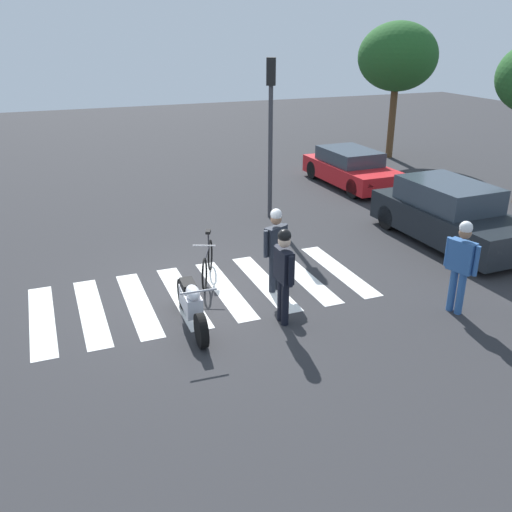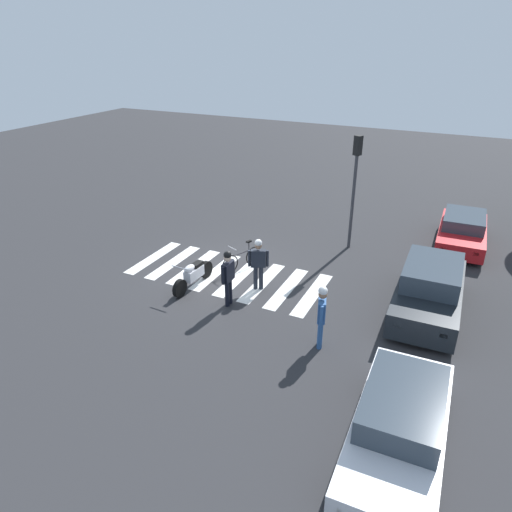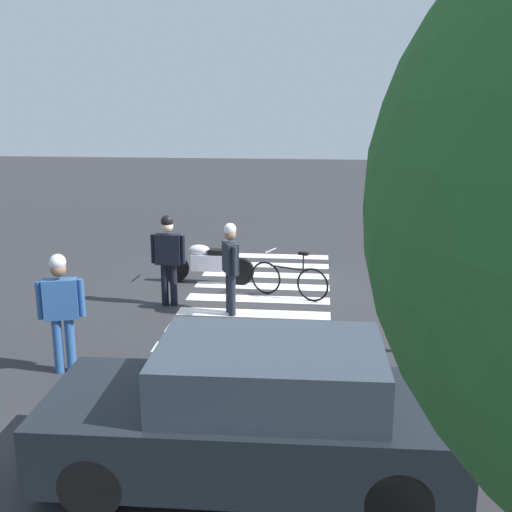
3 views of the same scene
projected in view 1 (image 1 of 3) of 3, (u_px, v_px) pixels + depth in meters
name	position (u px, v px, depth m)	size (l,w,h in m)	color
ground_plane	(204.00, 293.00, 11.45)	(60.00, 60.00, 0.00)	#2B2B2D
police_motorcycle	(191.00, 303.00, 10.03)	(2.09, 0.62, 1.02)	black
leaning_bicycle	(207.00, 263.00, 11.94)	(1.64, 0.75, 1.01)	black
officer_on_foot	(284.00, 270.00, 9.91)	(0.68, 0.24, 1.83)	black
officer_by_motorcycle	(276.00, 244.00, 11.17)	(0.38, 0.62, 1.77)	#1E232D
pedestrian_bystander	(461.00, 260.00, 10.29)	(0.66, 0.34, 1.83)	#2D5999
crosswalk_stripes	(204.00, 293.00, 11.45)	(2.94, 6.75, 0.01)	silver
car_red_convertible	(351.00, 168.00, 19.05)	(4.04, 1.80, 1.22)	black
car_black_suv	(450.00, 215.00, 13.89)	(4.40, 1.91, 1.52)	black
traffic_light_pole	(271.00, 114.00, 14.98)	(0.36, 0.32, 4.35)	#38383D
street_tree_near	(398.00, 57.00, 21.95)	(3.12, 3.12, 5.33)	brown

